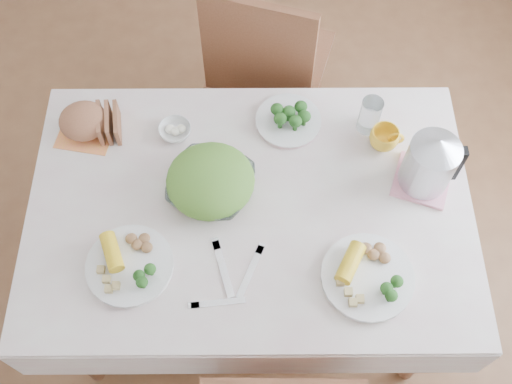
{
  "coord_description": "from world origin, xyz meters",
  "views": [
    {
      "loc": [
        0.02,
        -0.93,
        2.55
      ],
      "look_at": [
        0.02,
        0.02,
        0.82
      ],
      "focal_mm": 42.0,
      "sensor_mm": 36.0,
      "label": 1
    }
  ],
  "objects_px": {
    "salad_bowl": "(211,185)",
    "electric_kettle": "(430,163)",
    "dinner_plate_right": "(367,277)",
    "chair_far": "(271,68)",
    "yellow_mug": "(384,138)",
    "dining_table": "(251,251)",
    "dinner_plate_left": "(130,266)"
  },
  "relations": [
    {
      "from": "yellow_mug",
      "to": "electric_kettle",
      "type": "distance_m",
      "value": 0.21
    },
    {
      "from": "salad_bowl",
      "to": "dinner_plate_left",
      "type": "height_order",
      "value": "salad_bowl"
    },
    {
      "from": "dinner_plate_left",
      "to": "electric_kettle",
      "type": "xyz_separation_m",
      "value": [
        0.97,
        0.31,
        0.11
      ]
    },
    {
      "from": "chair_far",
      "to": "dinner_plate_right",
      "type": "height_order",
      "value": "chair_far"
    },
    {
      "from": "chair_far",
      "to": "electric_kettle",
      "type": "distance_m",
      "value": 1.0
    },
    {
      "from": "chair_far",
      "to": "dinner_plate_left",
      "type": "bearing_deg",
      "value": 83.15
    },
    {
      "from": "dining_table",
      "to": "electric_kettle",
      "type": "bearing_deg",
      "value": 8.82
    },
    {
      "from": "salad_bowl",
      "to": "yellow_mug",
      "type": "bearing_deg",
      "value": 16.78
    },
    {
      "from": "dining_table",
      "to": "dinner_plate_right",
      "type": "xyz_separation_m",
      "value": [
        0.37,
        -0.26,
        0.4
      ]
    },
    {
      "from": "salad_bowl",
      "to": "yellow_mug",
      "type": "xyz_separation_m",
      "value": [
        0.6,
        0.18,
        0.01
      ]
    },
    {
      "from": "dining_table",
      "to": "electric_kettle",
      "type": "height_order",
      "value": "electric_kettle"
    },
    {
      "from": "salad_bowl",
      "to": "yellow_mug",
      "type": "height_order",
      "value": "yellow_mug"
    },
    {
      "from": "salad_bowl",
      "to": "yellow_mug",
      "type": "distance_m",
      "value": 0.63
    },
    {
      "from": "chair_far",
      "to": "yellow_mug",
      "type": "xyz_separation_m",
      "value": [
        0.38,
        -0.61,
        0.34
      ]
    },
    {
      "from": "dinner_plate_left",
      "to": "electric_kettle",
      "type": "distance_m",
      "value": 1.03
    },
    {
      "from": "dinner_plate_right",
      "to": "dinner_plate_left",
      "type": "bearing_deg",
      "value": 176.71
    },
    {
      "from": "chair_far",
      "to": "dinner_plate_right",
      "type": "bearing_deg",
      "value": 120.98
    },
    {
      "from": "dining_table",
      "to": "dinner_plate_right",
      "type": "height_order",
      "value": "dinner_plate_right"
    },
    {
      "from": "chair_far",
      "to": "electric_kettle",
      "type": "bearing_deg",
      "value": 140.27
    },
    {
      "from": "dining_table",
      "to": "dinner_plate_left",
      "type": "relative_size",
      "value": 5.0
    },
    {
      "from": "dinner_plate_right",
      "to": "yellow_mug",
      "type": "height_order",
      "value": "yellow_mug"
    },
    {
      "from": "dining_table",
      "to": "dinner_plate_right",
      "type": "relative_size",
      "value": 4.74
    },
    {
      "from": "salad_bowl",
      "to": "electric_kettle",
      "type": "distance_m",
      "value": 0.73
    },
    {
      "from": "salad_bowl",
      "to": "electric_kettle",
      "type": "xyz_separation_m",
      "value": [
        0.72,
        0.03,
        0.09
      ]
    },
    {
      "from": "chair_far",
      "to": "dinner_plate_left",
      "type": "relative_size",
      "value": 3.72
    },
    {
      "from": "dinner_plate_left",
      "to": "yellow_mug",
      "type": "distance_m",
      "value": 0.97
    },
    {
      "from": "dining_table",
      "to": "dinner_plate_right",
      "type": "distance_m",
      "value": 0.6
    },
    {
      "from": "chair_far",
      "to": "dinner_plate_left",
      "type": "height_order",
      "value": "chair_far"
    },
    {
      "from": "dinner_plate_right",
      "to": "chair_far",
      "type": "bearing_deg",
      "value": 103.97
    },
    {
      "from": "chair_far",
      "to": "yellow_mug",
      "type": "distance_m",
      "value": 0.79
    },
    {
      "from": "dinner_plate_left",
      "to": "salad_bowl",
      "type": "bearing_deg",
      "value": 48.2
    },
    {
      "from": "dining_table",
      "to": "electric_kettle",
      "type": "relative_size",
      "value": 5.95
    }
  ]
}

